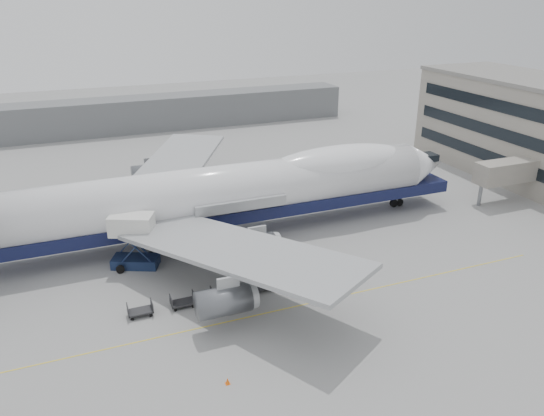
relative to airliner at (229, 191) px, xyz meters
name	(u,v)px	position (x,y,z in m)	size (l,w,h in m)	color
ground	(260,280)	(-0.64, -12.00, -5.62)	(260.00, 260.00, 0.00)	gray
apron_line	(282,309)	(-0.64, -18.00, -5.62)	(60.00, 0.15, 0.01)	gold
hangar	(97,117)	(-10.64, 58.00, -2.12)	(110.00, 8.00, 7.00)	slate
airliner	(229,191)	(0.00, 0.00, 0.00)	(67.00, 55.30, 19.98)	white
catering_truck	(133,238)	(-12.18, -4.09, -2.18)	(5.47, 4.71, 6.09)	#172446
traffic_cone	(228,381)	(-8.50, -25.89, -5.37)	(0.37, 0.37, 0.54)	#FF610D
dolly_0	(140,310)	(-13.23, -13.99, -5.09)	(2.30, 1.35, 1.30)	#2D2D30
dolly_1	(183,302)	(-9.23, -13.99, -5.09)	(2.30, 1.35, 1.30)	#2D2D30
dolly_2	(223,293)	(-5.22, -13.99, -5.09)	(2.30, 1.35, 1.30)	#2D2D30
dolly_3	(261,286)	(-1.22, -13.99, -5.09)	(2.30, 1.35, 1.30)	#2D2D30
dolly_4	(297,278)	(2.78, -13.99, -5.09)	(2.30, 1.35, 1.30)	#2D2D30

